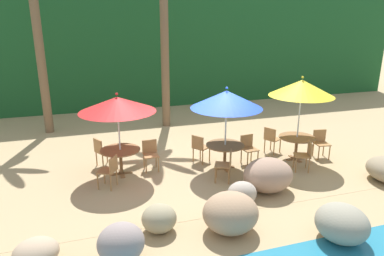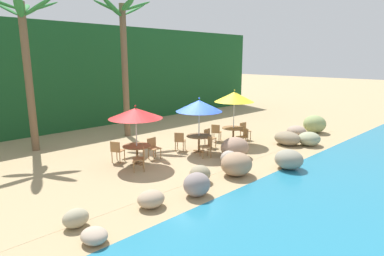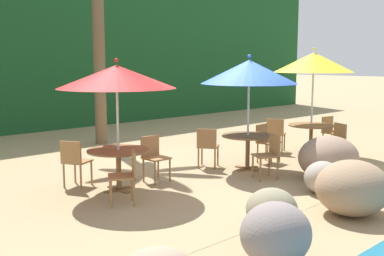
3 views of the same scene
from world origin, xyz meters
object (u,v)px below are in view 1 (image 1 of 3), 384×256
chair_red_inland (102,150)px  umbrella_yellow (302,88)px  umbrella_blue (226,99)px  chair_blue_seaward (248,147)px  chair_red_seaward (150,153)px  umbrella_red (117,104)px  dining_table_blue (225,149)px  chair_blue_left (226,164)px  chair_red_left (110,169)px  dining_table_yellow (297,141)px  chair_yellow_seaward (321,141)px  dining_table_red (120,154)px  palm_tree_nearest (36,16)px  chair_yellow_inland (271,138)px  chair_blue_inland (200,146)px  chair_yellow_left (305,154)px  palm_tree_second (164,9)px

chair_red_inland → umbrella_yellow: bearing=-12.3°
umbrella_blue → chair_blue_seaward: umbrella_blue is taller
chair_red_inland → chair_red_seaward: bearing=-25.7°
umbrella_red → chair_red_inland: 1.73m
chair_red_inland → umbrella_yellow: 6.15m
dining_table_blue → chair_blue_seaward: 0.86m
chair_blue_left → chair_red_seaward: bearing=141.8°
chair_red_left → umbrella_blue: umbrella_blue is taller
chair_red_left → dining_table_yellow: size_ratio=0.79×
chair_red_inland → chair_yellow_seaward: 6.74m
dining_table_red → chair_blue_left: bearing=-26.6°
chair_yellow_seaward → palm_tree_nearest: size_ratio=0.13×
chair_red_seaward → chair_blue_seaward: (2.90, -0.41, 0.00)m
chair_blue_left → chair_yellow_inland: (2.21, 1.50, 0.00)m
umbrella_blue → chair_red_left: bearing=-175.5°
umbrella_red → chair_blue_seaward: bearing=-5.0°
dining_table_red → umbrella_blue: 3.30m
umbrella_yellow → chair_yellow_seaward: (0.85, -0.03, -1.74)m
chair_red_left → umbrella_yellow: size_ratio=0.33×
umbrella_blue → chair_yellow_inland: size_ratio=2.78×
chair_blue_inland → chair_yellow_left: same height
chair_yellow_inland → chair_yellow_left: 1.55m
umbrella_red → umbrella_blue: 2.97m
dining_table_yellow → chair_yellow_inland: 0.86m
umbrella_yellow → dining_table_yellow: size_ratio=2.37×
chair_yellow_left → palm_tree_second: palm_tree_second is taller
chair_red_seaward → dining_table_blue: bearing=-15.9°
chair_blue_left → chair_yellow_seaward: size_ratio=1.00×
palm_tree_second → chair_yellow_inland: bearing=-58.7°
chair_red_seaward → umbrella_blue: umbrella_blue is taller
dining_table_red → chair_red_left: (-0.36, -0.77, -0.10)m
chair_red_left → chair_yellow_seaward: (6.51, 0.20, 0.00)m
chair_red_seaward → palm_tree_second: bearing=70.7°
umbrella_blue → palm_tree_nearest: bearing=134.0°
umbrella_red → palm_tree_second: size_ratio=0.34×
chair_yellow_seaward → palm_tree_second: (-3.82, 4.87, 4.06)m
chair_red_left → chair_yellow_left: bearing=-6.1°
chair_red_seaward → chair_yellow_inland: (3.98, 0.11, 0.00)m
chair_red_inland → chair_blue_inland: (2.84, -0.57, 0.00)m
dining_table_red → chair_yellow_seaward: size_ratio=1.26×
dining_table_yellow → palm_tree_nearest: bearing=144.7°
palm_tree_nearest → umbrella_red: bearing=-65.3°
umbrella_yellow → palm_tree_nearest: 9.40m
chair_blue_inland → dining_table_yellow: (2.92, -0.68, 0.10)m
umbrella_blue → dining_table_blue: size_ratio=2.20×
dining_table_blue → chair_blue_seaward: bearing=12.3°
chair_blue_seaward → umbrella_yellow: bearing=-7.6°
chair_yellow_left → chair_yellow_seaward: bearing=35.3°
umbrella_blue → palm_tree_nearest: (-5.11, 5.28, 2.23)m
umbrella_red → chair_blue_left: 3.30m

